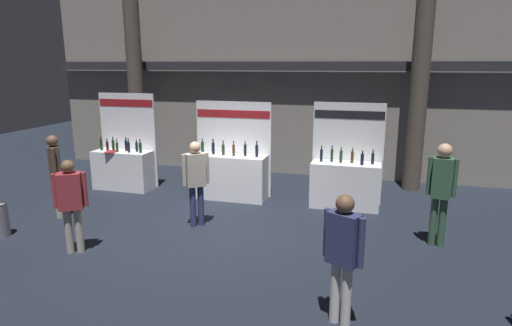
% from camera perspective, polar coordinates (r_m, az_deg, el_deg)
% --- Properties ---
extents(ground_plane, '(27.07, 27.07, 0.00)m').
position_cam_1_polar(ground_plane, '(8.50, -5.55, -8.58)').
color(ground_plane, black).
extents(hall_colonnade, '(13.53, 1.18, 5.58)m').
position_cam_1_polar(hall_colonnade, '(12.31, 2.05, 11.37)').
color(hall_colonnade, gray).
rests_on(hall_colonnade, ground_plane).
extents(exhibitor_booth_0, '(1.55, 0.75, 2.41)m').
position_cam_1_polar(exhibitor_booth_0, '(11.43, -17.16, -0.28)').
color(exhibitor_booth_0, white).
rests_on(exhibitor_booth_0, ground_plane).
extents(exhibitor_booth_1, '(1.85, 0.66, 2.27)m').
position_cam_1_polar(exhibitor_booth_1, '(10.14, -3.50, -1.32)').
color(exhibitor_booth_1, white).
rests_on(exhibitor_booth_1, ground_plane).
extents(exhibitor_booth_2, '(1.57, 0.66, 2.30)m').
position_cam_1_polar(exhibitor_booth_2, '(9.71, 11.80, -2.31)').
color(exhibitor_booth_2, white).
rests_on(exhibitor_booth_2, ground_plane).
extents(visitor_0, '(0.48, 0.30, 1.83)m').
position_cam_1_polar(visitor_0, '(7.98, 23.43, -2.81)').
color(visitor_0, '#33563D').
rests_on(visitor_0, ground_plane).
extents(visitor_2, '(0.49, 0.36, 1.66)m').
position_cam_1_polar(visitor_2, '(5.27, 11.48, -11.27)').
color(visitor_2, silver).
rests_on(visitor_2, ground_plane).
extents(visitor_3, '(0.35, 0.39, 1.73)m').
position_cam_1_polar(visitor_3, '(9.66, -25.15, -0.86)').
color(visitor_3, '#ADA393').
rests_on(visitor_3, ground_plane).
extents(visitor_4, '(0.48, 0.40, 1.61)m').
position_cam_1_polar(visitor_4, '(7.74, -23.44, -4.34)').
color(visitor_4, '#ADA393').
rests_on(visitor_4, ground_plane).
extents(visitor_5, '(0.43, 0.39, 1.69)m').
position_cam_1_polar(visitor_5, '(8.35, -8.00, -1.84)').
color(visitor_5, navy).
rests_on(visitor_5, ground_plane).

